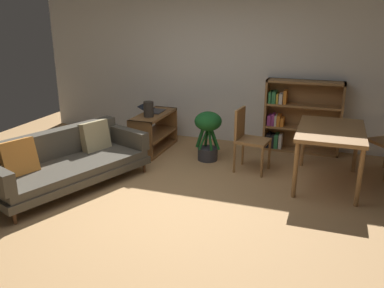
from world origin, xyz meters
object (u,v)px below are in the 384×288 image
Objects in this scene: fabric_couch at (65,161)px; media_console at (154,132)px; bookshelf at (297,117)px; potted_floor_plant at (208,131)px; dining_table at (331,135)px; open_laptop at (153,110)px; dining_chair_far at (248,137)px; desk_speaker at (149,109)px.

media_console is (0.50, 1.72, -0.05)m from fabric_couch.
potted_floor_plant is at bearing -142.87° from bookshelf.
dining_table is (1.77, -0.34, 0.21)m from potted_floor_plant.
media_console is 2.77× the size of open_laptop.
open_laptop is 1.81m from dining_chair_far.
bookshelf is (1.24, 0.94, 0.09)m from potted_floor_plant.
desk_speaker is 0.32× the size of potted_floor_plant.
fabric_couch reaches higher than open_laptop.
bookshelf is (-0.53, 1.28, -0.12)m from dining_table.
fabric_couch is 2.53m from dining_chair_far.
dining_chair_far is at bearing -6.16° from desk_speaker.
dining_chair_far is 0.75× the size of bookshelf.
dining_chair_far reaches higher than potted_floor_plant.
potted_floor_plant is 0.62× the size of dining_table.
fabric_couch is 2.15m from potted_floor_plant.
media_console is 2.37m from bookshelf.
open_laptop is 2.91m from dining_table.
dining_chair_far is (1.63, -0.18, -0.23)m from desk_speaker.
fabric_couch is 1.87× the size of bookshelf.
bookshelf reaches higher than open_laptop.
dining_chair_far is at bearing 173.09° from dining_table.
open_laptop is 0.31× the size of dining_table.
media_console is at bearing 94.48° from desk_speaker.
desk_speaker is (0.02, -0.21, 0.44)m from media_console.
potted_floor_plant is at bearing 1.95° from desk_speaker.
fabric_couch is 2.11× the size of media_console.
potted_floor_plant reaches higher than open_laptop.
fabric_couch is at bearing -102.82° from open_laptop.
media_console is 1.39× the size of potted_floor_plant.
dining_table is at bearing 20.23° from fabric_couch.
open_laptop is 1.12m from potted_floor_plant.
potted_floor_plant is at bearing 162.38° from dining_chair_far.
potted_floor_plant is at bearing -16.41° from open_laptop.
media_console is 1.02m from potted_floor_plant.
desk_speaker is at bearing -75.37° from open_laptop.
potted_floor_plant is at bearing -9.94° from media_console.
fabric_couch is 3.70m from bookshelf.
dining_table is (2.76, -0.52, 0.39)m from media_console.
desk_speaker is 0.20× the size of bookshelf.
open_laptop is at bearing 104.63° from desk_speaker.
bookshelf reaches higher than dining_table.
bookshelf is at bearing 42.32° from fabric_couch.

